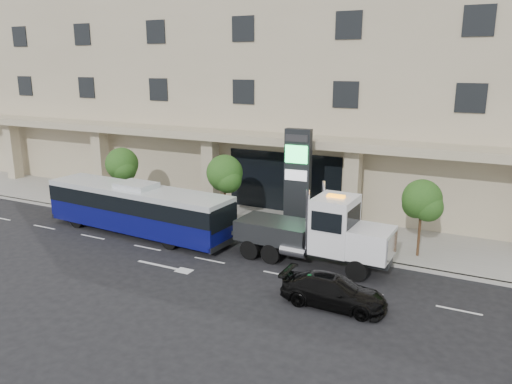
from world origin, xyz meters
TOP-DOWN VIEW (x-y plane):
  - ground at (0.00, 0.00)m, footprint 120.00×120.00m
  - sidewalk at (0.00, 5.00)m, footprint 120.00×6.00m
  - curb at (0.00, 2.00)m, footprint 120.00×0.30m
  - convention_center at (-0.00, 15.42)m, footprint 60.00×17.60m
  - tree_left at (-9.97, 3.59)m, footprint 2.27×2.20m
  - tree_mid at (-1.97, 3.59)m, footprint 2.28×2.20m
  - tree_right at (9.53, 3.59)m, footprint 2.10×2.00m
  - city_bus at (-5.98, 0.21)m, footprint 12.42×3.38m
  - tow_truck at (5.20, 0.47)m, footprint 9.00×2.48m
  - black_sedan at (7.24, -3.40)m, footprint 4.45×1.82m
  - signage_pylon at (2.40, 4.43)m, footprint 1.55×0.64m

SIDE VIEW (x-z plane):
  - ground at x=0.00m, z-range 0.00..0.00m
  - sidewalk at x=0.00m, z-range 0.00..0.15m
  - curb at x=0.00m, z-range 0.00..0.15m
  - black_sedan at x=7.24m, z-range 0.00..1.29m
  - city_bus at x=-5.98m, z-range 0.03..3.14m
  - tow_truck at x=5.20m, z-range -0.36..3.73m
  - tree_right at x=9.53m, z-range 1.01..5.06m
  - tree_left at x=-9.97m, z-range 1.00..5.22m
  - signage_pylon at x=2.40m, z-range 0.20..6.29m
  - tree_mid at x=-1.97m, z-range 1.07..5.45m
  - convention_center at x=0.00m, z-range -0.03..19.97m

